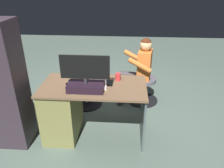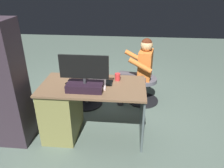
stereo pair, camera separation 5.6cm
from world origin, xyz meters
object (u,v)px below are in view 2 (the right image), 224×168
at_px(desk, 69,108).
at_px(office_chair_teddy, 86,91).
at_px(cup, 118,77).
at_px(visitor_chair, 144,88).
at_px(tv_remote, 71,82).
at_px(teddy_bear, 85,72).
at_px(monitor, 85,80).
at_px(keyboard, 96,82).
at_px(computer_mouse, 70,80).
at_px(person, 140,66).

distance_m(desk, office_chair_teddy, 0.80).
xyz_separation_m(cup, visitor_chair, (-0.39, -0.78, -0.54)).
relative_size(tv_remote, teddy_bear, 0.49).
height_order(monitor, keyboard, monitor).
height_order(tv_remote, visitor_chair, tv_remote).
distance_m(teddy_bear, visitor_chair, 1.01).
height_order(computer_mouse, office_chair_teddy, computer_mouse).
bearing_deg(cup, monitor, 40.25).
bearing_deg(keyboard, visitor_chair, -126.39).
bearing_deg(keyboard, desk, 9.76).
distance_m(keyboard, computer_mouse, 0.32).
bearing_deg(monitor, keyboard, -115.26).
bearing_deg(desk, monitor, 153.58).
xyz_separation_m(office_chair_teddy, teddy_bear, (0.00, -0.01, 0.33)).
height_order(cup, visitor_chair, cup).
bearing_deg(visitor_chair, teddy_bear, 9.76).
height_order(teddy_bear, person, person).
relative_size(monitor, person, 0.51).
bearing_deg(office_chair_teddy, visitor_chair, -169.62).
bearing_deg(monitor, visitor_chair, -124.60).
bearing_deg(cup, keyboard, 22.37).
xyz_separation_m(desk, cup, (-0.62, -0.17, 0.39)).
xyz_separation_m(keyboard, tv_remote, (0.31, 0.01, -0.00)).
bearing_deg(keyboard, office_chair_teddy, -68.10).
relative_size(desk, keyboard, 3.06).
bearing_deg(cup, desk, 15.35).
distance_m(cup, office_chair_teddy, 0.99).
height_order(keyboard, tv_remote, keyboard).
distance_m(computer_mouse, cup, 0.60).
distance_m(desk, keyboard, 0.51).
height_order(office_chair_teddy, person, person).
bearing_deg(visitor_chair, cup, 63.42).
distance_m(keyboard, teddy_bear, 0.81).
bearing_deg(cup, visitor_chair, -116.58).
distance_m(monitor, computer_mouse, 0.32).
bearing_deg(person, keyboard, 57.09).
bearing_deg(visitor_chair, monitor, 55.40).
bearing_deg(tv_remote, visitor_chair, -108.55).
bearing_deg(visitor_chair, computer_mouse, 42.05).
bearing_deg(tv_remote, cup, -139.55).
xyz_separation_m(monitor, tv_remote, (0.22, -0.18, -0.12)).
distance_m(desk, teddy_bear, 0.81).
bearing_deg(monitor, office_chair_teddy, -77.74).
xyz_separation_m(cup, office_chair_teddy, (0.55, -0.61, -0.55)).
height_order(monitor, visitor_chair, monitor).
xyz_separation_m(tv_remote, person, (-0.88, -0.89, -0.11)).
xyz_separation_m(keyboard, cup, (-0.27, -0.11, 0.04)).
bearing_deg(cup, person, -111.43).
bearing_deg(monitor, computer_mouse, -41.45).
xyz_separation_m(computer_mouse, visitor_chair, (-0.98, -0.88, -0.51)).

